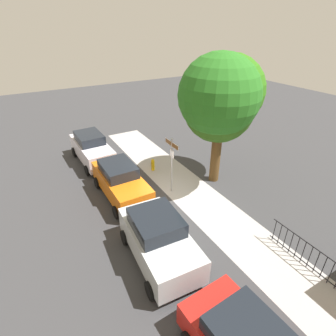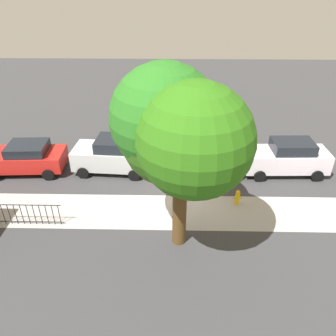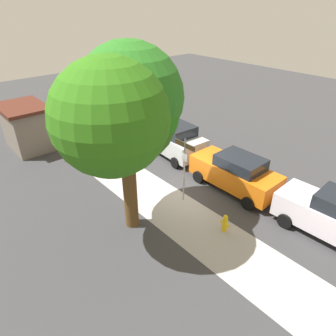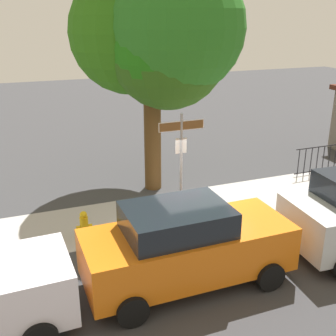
# 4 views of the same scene
# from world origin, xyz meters

# --- Properties ---
(ground_plane) EXTENTS (60.00, 60.00, 0.00)m
(ground_plane) POSITION_xyz_m (0.00, 0.00, 0.00)
(ground_plane) COLOR #38383A
(sidewalk_strip) EXTENTS (24.00, 2.60, 0.00)m
(sidewalk_strip) POSITION_xyz_m (2.00, 1.30, 0.00)
(sidewalk_strip) COLOR #A8A5A3
(sidewalk_strip) RESTS_ON ground_plane
(street_sign) EXTENTS (1.27, 0.07, 3.20)m
(street_sign) POSITION_xyz_m (-0.29, 0.40, 2.19)
(street_sign) COLOR #9EA0A5
(street_sign) RESTS_ON ground_plane
(shade_tree) EXTENTS (4.98, 5.44, 7.25)m
(shade_tree) POSITION_xyz_m (0.04, 3.07, 4.95)
(shade_tree) COLOR brown
(shade_tree) RESTS_ON ground_plane
(car_orange) EXTENTS (4.53, 2.01, 1.88)m
(car_orange) POSITION_xyz_m (-1.25, -2.18, 0.95)
(car_orange) COLOR orange
(car_orange) RESTS_ON ground_plane
(car_silver) EXTENTS (4.26, 2.38, 1.98)m
(car_silver) POSITION_xyz_m (3.56, -2.46, 0.99)
(car_silver) COLOR silver
(car_silver) RESTS_ON ground_plane
(car_red) EXTENTS (4.39, 2.36, 1.68)m
(car_red) POSITION_xyz_m (8.35, -2.24, 0.86)
(car_red) COLOR red
(car_red) RESTS_ON ground_plane
(car_black) EXTENTS (4.59, 2.28, 1.82)m
(car_black) POSITION_xyz_m (13.15, -2.34, 0.92)
(car_black) COLOR black
(car_black) RESTS_ON ground_plane
(iron_fence) EXTENTS (3.34, 0.04, 1.07)m
(iron_fence) POSITION_xyz_m (6.68, 2.30, 0.55)
(iron_fence) COLOR black
(iron_fence) RESTS_ON ground_plane
(utility_shed) EXTENTS (3.53, 2.53, 2.78)m
(utility_shed) POSITION_xyz_m (10.35, 3.80, 1.42)
(utility_shed) COLOR slate
(utility_shed) RESTS_ON ground_plane
(fire_hydrant) EXTENTS (0.42, 0.22, 0.78)m
(fire_hydrant) POSITION_xyz_m (-2.97, 0.60, 0.38)
(fire_hydrant) COLOR yellow
(fire_hydrant) RESTS_ON ground_plane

